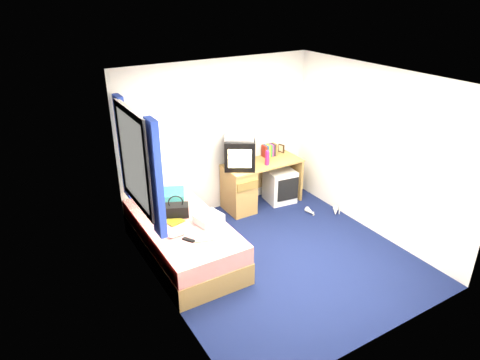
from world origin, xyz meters
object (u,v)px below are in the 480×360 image
picture_frame (281,148)px  remote_control (189,240)px  aerosol_can (253,157)px  desk (247,185)px  storage_cube (280,185)px  magazine (172,220)px  water_bottle (177,234)px  crt_tv (240,153)px  white_heels (323,212)px  handbag (176,210)px  vcr (240,136)px  pink_water_bottle (267,158)px  pillow (164,196)px  colour_swatch_fan (204,240)px  bed (183,239)px  towel (209,219)px

picture_frame → remote_control: bearing=-163.8°
aerosol_can → desk: bearing=-155.9°
desk → storage_cube: (0.60, -0.07, -0.13)m
magazine → remote_control: size_ratio=1.75×
magazine → water_bottle: bearing=-103.6°
crt_tv → desk: bearing=31.5°
storage_cube → white_heels: 0.85m
handbag → magazine: handbag is taller
vcr → aerosol_can: (0.28, 0.06, -0.41)m
white_heels → pink_water_bottle: bearing=133.1°
pink_water_bottle → white_heels: bearing=-46.9°
pillow → colour_swatch_fan: size_ratio=2.54×
bed → magazine: 0.31m
pink_water_bottle → handbag: bearing=-166.2°
desk → water_bottle: (-1.66, -1.04, 0.17)m
magazine → colour_swatch_fan: bearing=-77.9°
picture_frame → magazine: bearing=-174.4°
water_bottle → white_heels: 2.65m
handbag → white_heels: bearing=17.3°
bed → magazine: size_ratio=7.14×
bed → desk: bearing=26.6°
crt_tv → colour_swatch_fan: size_ratio=2.84×
storage_cube → magazine: bearing=-158.2°
crt_tv → storage_cube: bearing=26.1°
desk → storage_cube: desk is taller
storage_cube → colour_swatch_fan: size_ratio=2.53×
magazine → colour_swatch_fan: size_ratio=1.27×
storage_cube → handbag: bearing=-159.8°
water_bottle → colour_swatch_fan: 0.35m
picture_frame → colour_swatch_fan: picture_frame is taller
aerosol_can → colour_swatch_fan: size_ratio=0.86×
magazine → white_heels: magazine is taller
crt_tv → magazine: crt_tv is taller
colour_swatch_fan → white_heels: bearing=11.4°
storage_cube → pillow: bearing=-174.3°
crt_tv → water_bottle: size_ratio=3.12×
vcr → towel: vcr is taller
crt_tv → picture_frame: size_ratio=4.46×
desk → towel: desk is taller
pillow → colour_swatch_fan: pillow is taller
towel → remote_control: bearing=-147.3°
pillow → aerosol_can: aerosol_can is taller
white_heels → pillow: bearing=161.4°
bed → white_heels: size_ratio=3.90×
desk → vcr: size_ratio=2.95×
handbag → crt_tv: bearing=46.5°
pillow → picture_frame: size_ratio=3.99×
picture_frame → pink_water_bottle: (-0.52, -0.33, 0.04)m
colour_swatch_fan → water_bottle: bearing=132.0°
pink_water_bottle → water_bottle: 2.16m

